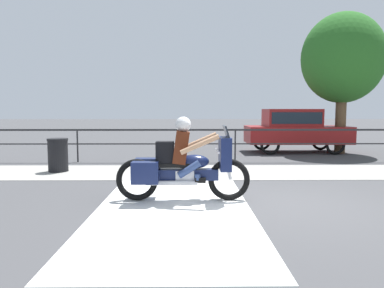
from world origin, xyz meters
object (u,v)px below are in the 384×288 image
parked_car (295,128)px  tree_behind_sign (343,59)px  trash_bin (58,155)px  motorcycle (182,164)px

parked_car → tree_behind_sign: bearing=-10.4°
trash_bin → tree_behind_sign: tree_behind_sign is taller
motorcycle → tree_behind_sign: 10.07m
motorcycle → parked_car: (4.33, 7.86, 0.29)m
parked_car → motorcycle: bearing=-118.4°
motorcycle → parked_car: size_ratio=0.63×
motorcycle → tree_behind_sign: bearing=50.8°
parked_car → trash_bin: bearing=-149.0°
parked_car → tree_behind_sign: 3.15m
trash_bin → tree_behind_sign: bearing=24.3°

